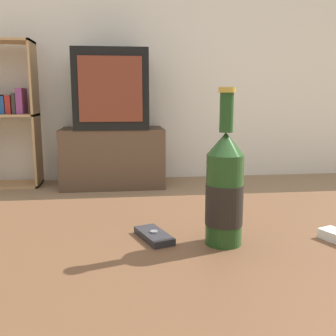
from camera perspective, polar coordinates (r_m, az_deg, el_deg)
The scene contains 7 objects.
back_wall at distance 3.81m, azimuth -5.38°, elevation 18.12°, with size 8.00×0.05×2.60m.
coffee_table at distance 0.84m, azimuth 2.05°, elevation -15.34°, with size 1.10×0.73×0.50m.
tv_stand at distance 3.50m, azimuth -7.99°, elevation 1.57°, with size 0.88×0.48×0.51m.
television at distance 3.45m, azimuth -8.24°, elevation 11.19°, with size 0.61×0.51×0.66m.
bookshelf at distance 3.68m, azimuth -22.28°, elevation 7.60°, with size 0.47×0.30×1.25m.
beer_bottle at distance 0.77m, azimuth 8.20°, elevation -3.25°, with size 0.07×0.07×0.31m.
cell_phone at distance 0.82m, azimuth -2.06°, elevation -9.77°, with size 0.08×0.12×0.02m.
Camera 1 is at (-0.12, -0.75, 0.79)m, focal length 42.00 mm.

